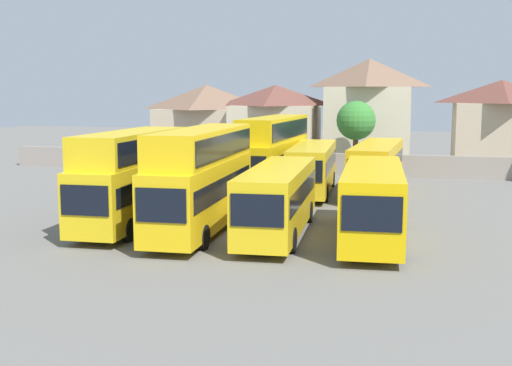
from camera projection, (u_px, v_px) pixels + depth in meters
The scene contains 15 objects.
ground at pixel (304, 184), 48.50m from camera, with size 140.00×140.00×0.00m, color slate.
depot_boundary_wall at pixel (316, 164), 53.98m from camera, with size 56.00×0.50×1.80m, color gray.
bus_1 at pixel (132, 174), 32.63m from camera, with size 2.81×10.12×4.85m.
bus_2 at pixel (202, 174), 31.52m from camera, with size 2.87×11.53×5.05m.
bus_3 at pixel (278, 196), 30.79m from camera, with size 3.03×10.94×3.28m.
bus_4 at pixel (373, 199), 29.71m from camera, with size 3.22×11.04×3.41m.
bus_5 at pixel (206, 162), 45.32m from camera, with size 3.40×10.94×3.46m.
bus_6 at pixel (274, 149), 44.90m from camera, with size 2.88×11.92×5.11m.
bus_7 at pixel (313, 166), 43.64m from camera, with size 3.19×11.08×3.27m.
bus_8 at pixel (377, 166), 43.12m from camera, with size 3.09×11.70×3.42m.
house_terrace_left at pixel (207, 121), 66.42m from camera, with size 9.82×7.78×7.57m.
house_terrace_centre at pixel (275, 123), 63.33m from camera, with size 8.41×7.21×7.52m.
house_terrace_right at pixel (369, 111), 60.56m from camera, with size 8.11×6.39×9.92m.
house_terrace_far_right at pixel (500, 123), 58.89m from camera, with size 8.52×7.71×7.93m.
tree_left_of_lot at pixel (356, 121), 55.17m from camera, with size 3.36×3.36×6.10m.
Camera 1 is at (8.06, -29.48, 6.80)m, focal length 45.33 mm.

